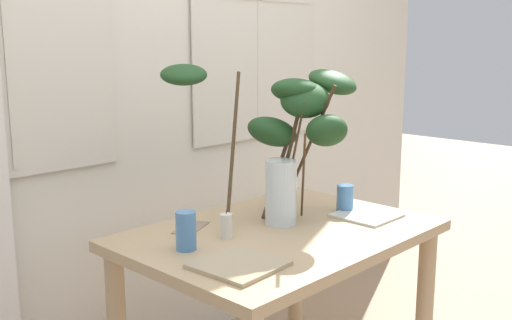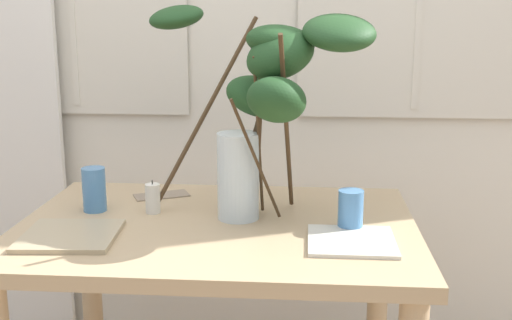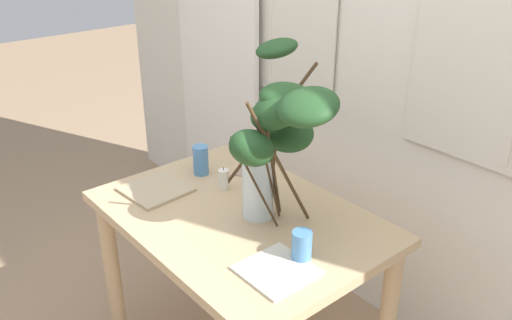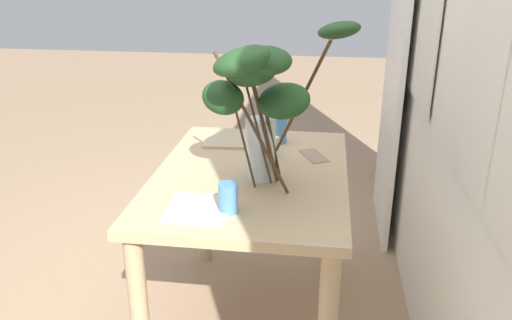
{
  "view_description": "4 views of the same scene",
  "coord_description": "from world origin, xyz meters",
  "px_view_note": "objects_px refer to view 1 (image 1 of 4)",
  "views": [
    {
      "loc": [
        -1.63,
        -1.44,
        1.47
      ],
      "look_at": [
        -0.02,
        0.1,
        1.03
      ],
      "focal_mm": 42.48,
      "sensor_mm": 36.0,
      "label": 1
    },
    {
      "loc": [
        0.25,
        -1.73,
        1.36
      ],
      "look_at": [
        0.1,
        0.09,
        0.94
      ],
      "focal_mm": 44.96,
      "sensor_mm": 36.0,
      "label": 2
    },
    {
      "loc": [
        1.45,
        -1.13,
        1.89
      ],
      "look_at": [
        -0.01,
        0.09,
        0.98
      ],
      "focal_mm": 38.2,
      "sensor_mm": 36.0,
      "label": 3
    },
    {
      "loc": [
        1.99,
        0.3,
        1.63
      ],
      "look_at": [
        0.08,
        0.03,
        0.86
      ],
      "focal_mm": 36.2,
      "sensor_mm": 36.0,
      "label": 4
    }
  ],
  "objects_px": {
    "vase_with_branches": "(289,122)",
    "pillar_candle": "(226,226)",
    "plate_square_left": "(239,265)",
    "plate_square_right": "(366,215)",
    "drinking_glass_blue_right": "(345,198)",
    "drinking_glass_blue_left": "(186,231)",
    "dining_table": "(280,262)"
  },
  "relations": [
    {
      "from": "vase_with_branches",
      "to": "plate_square_right",
      "type": "relative_size",
      "value": 3.29
    },
    {
      "from": "dining_table",
      "to": "plate_square_left",
      "type": "bearing_deg",
      "value": -157.04
    },
    {
      "from": "vase_with_branches",
      "to": "pillar_candle",
      "type": "bearing_deg",
      "value": 179.2
    },
    {
      "from": "vase_with_branches",
      "to": "plate_square_left",
      "type": "bearing_deg",
      "value": -155.5
    },
    {
      "from": "drinking_glass_blue_left",
      "to": "drinking_glass_blue_right",
      "type": "distance_m",
      "value": 0.77
    },
    {
      "from": "drinking_glass_blue_right",
      "to": "plate_square_right",
      "type": "relative_size",
      "value": 0.49
    },
    {
      "from": "dining_table",
      "to": "plate_square_left",
      "type": "height_order",
      "value": "plate_square_left"
    },
    {
      "from": "drinking_glass_blue_left",
      "to": "pillar_candle",
      "type": "xyz_separation_m",
      "value": [
        0.18,
        -0.01,
        -0.02
      ]
    },
    {
      "from": "drinking_glass_blue_left",
      "to": "pillar_candle",
      "type": "distance_m",
      "value": 0.18
    },
    {
      "from": "drinking_glass_blue_right",
      "to": "plate_square_right",
      "type": "distance_m",
      "value": 0.12
    },
    {
      "from": "plate_square_left",
      "to": "pillar_candle",
      "type": "xyz_separation_m",
      "value": [
        0.17,
        0.23,
        0.04
      ]
    },
    {
      "from": "drinking_glass_blue_left",
      "to": "plate_square_right",
      "type": "height_order",
      "value": "drinking_glass_blue_left"
    },
    {
      "from": "dining_table",
      "to": "vase_with_branches",
      "type": "xyz_separation_m",
      "value": [
        0.13,
        0.07,
        0.52
      ]
    },
    {
      "from": "plate_square_left",
      "to": "plate_square_right",
      "type": "distance_m",
      "value": 0.74
    },
    {
      "from": "plate_square_left",
      "to": "plate_square_right",
      "type": "bearing_deg",
      "value": 1.69
    },
    {
      "from": "dining_table",
      "to": "pillar_candle",
      "type": "distance_m",
      "value": 0.28
    },
    {
      "from": "drinking_glass_blue_right",
      "to": "plate_square_left",
      "type": "distance_m",
      "value": 0.76
    },
    {
      "from": "drinking_glass_blue_left",
      "to": "plate_square_left",
      "type": "height_order",
      "value": "drinking_glass_blue_left"
    },
    {
      "from": "plate_square_left",
      "to": "pillar_candle",
      "type": "distance_m",
      "value": 0.29
    },
    {
      "from": "vase_with_branches",
      "to": "drinking_glass_blue_left",
      "type": "distance_m",
      "value": 0.61
    },
    {
      "from": "dining_table",
      "to": "drinking_glass_blue_right",
      "type": "xyz_separation_m",
      "value": [
        0.38,
        -0.03,
        0.18
      ]
    },
    {
      "from": "drinking_glass_blue_right",
      "to": "pillar_candle",
      "type": "relative_size",
      "value": 1.1
    },
    {
      "from": "drinking_glass_blue_left",
      "to": "pillar_candle",
      "type": "height_order",
      "value": "drinking_glass_blue_left"
    },
    {
      "from": "drinking_glass_blue_left",
      "to": "plate_square_right",
      "type": "relative_size",
      "value": 0.59
    },
    {
      "from": "vase_with_branches",
      "to": "drinking_glass_blue_right",
      "type": "relative_size",
      "value": 6.67
    },
    {
      "from": "plate_square_right",
      "to": "pillar_candle",
      "type": "distance_m",
      "value": 0.61
    },
    {
      "from": "vase_with_branches",
      "to": "drinking_glass_blue_right",
      "type": "height_order",
      "value": "vase_with_branches"
    },
    {
      "from": "drinking_glass_blue_right",
      "to": "plate_square_left",
      "type": "bearing_deg",
      "value": -170.05
    },
    {
      "from": "drinking_glass_blue_right",
      "to": "pillar_candle",
      "type": "height_order",
      "value": "drinking_glass_blue_right"
    },
    {
      "from": "dining_table",
      "to": "plate_square_right",
      "type": "bearing_deg",
      "value": -20.04
    },
    {
      "from": "pillar_candle",
      "to": "dining_table",
      "type": "bearing_deg",
      "value": -20.61
    },
    {
      "from": "plate_square_left",
      "to": "pillar_candle",
      "type": "height_order",
      "value": "pillar_candle"
    }
  ]
}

